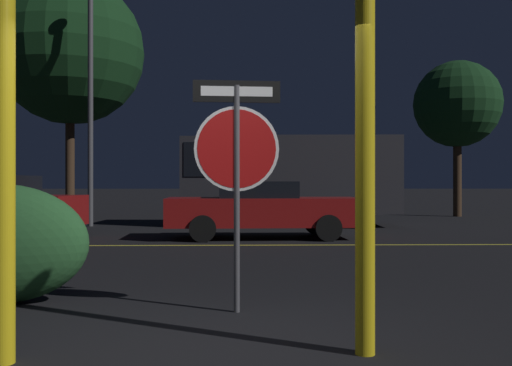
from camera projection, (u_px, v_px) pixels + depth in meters
ground_plane at (205, 353)px, 4.36m from camera, size 260.00×260.00×0.00m
road_center_stripe at (229, 245)px, 11.95m from camera, size 35.27×0.12×0.01m
stop_sign at (237, 149)px, 5.76m from camera, size 0.88×0.09×2.34m
yellow_pole_left at (3, 122)px, 4.12m from camera, size 0.17×0.17×3.50m
yellow_pole_right at (365, 163)px, 4.34m from camera, size 0.15×0.15×2.91m
passing_car_2 at (262, 209)px, 13.50m from camera, size 4.68×1.97×1.34m
delivery_truck at (283, 174)px, 17.60m from camera, size 6.58×2.76×2.71m
street_lamp at (90, 81)px, 17.24m from camera, size 0.38×0.38×7.45m
tree_0 at (457, 105)px, 22.35m from camera, size 3.38×3.38×6.11m
tree_2 at (70, 51)px, 20.41m from camera, size 5.26×5.26×8.68m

